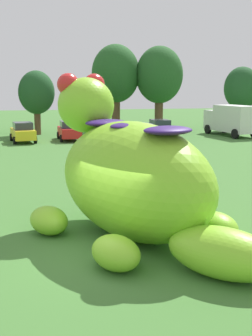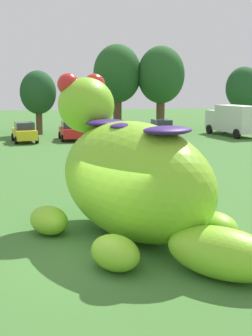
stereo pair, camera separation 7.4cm
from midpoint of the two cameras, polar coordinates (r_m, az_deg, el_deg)
ground_plane at (r=12.75m, az=-3.96°, el=-11.12°), size 160.00×160.00×0.00m
giant_inflatable_creature at (r=13.63m, az=0.79°, el=-1.36°), size 7.92×8.88×5.17m
car_yellow at (r=38.74m, az=-13.32°, el=4.56°), size 2.39×4.31×1.72m
car_red at (r=39.41m, az=-7.44°, el=4.85°), size 2.08×4.17×1.72m
car_blue at (r=39.53m, az=-1.61°, el=4.95°), size 2.21×4.23×1.72m
car_green at (r=40.83m, az=4.34°, el=5.11°), size 2.03×4.15×1.72m
box_truck at (r=43.80m, az=13.44°, el=6.19°), size 3.22×6.65×2.95m
tree_centre at (r=44.47m, az=-11.62°, el=9.55°), size 3.53×3.53×6.27m
tree_centre_right at (r=48.33m, az=-1.40°, el=12.10°), size 5.19×5.19×9.20m
tree_mid_right at (r=48.21m, az=4.31°, el=11.92°), size 5.07×5.07×9.00m
tree_right at (r=50.45m, az=14.79°, el=9.96°), size 3.87×3.87×6.87m
spectator_near_inflatable at (r=35.00m, az=2.04°, el=4.21°), size 0.38×0.26×1.71m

